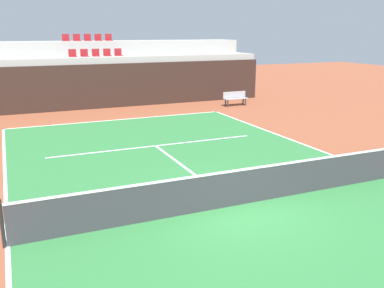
% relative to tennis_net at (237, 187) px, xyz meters
% --- Properties ---
extents(ground_plane, '(80.00, 80.00, 0.00)m').
position_rel_tennis_net_xyz_m(ground_plane, '(0.00, 0.00, -0.51)').
color(ground_plane, brown).
extents(court_surface, '(11.00, 24.00, 0.01)m').
position_rel_tennis_net_xyz_m(court_surface, '(0.00, 0.00, -0.50)').
color(court_surface, '#2D7238').
rests_on(court_surface, ground_plane).
extents(baseline_far, '(11.00, 0.10, 0.00)m').
position_rel_tennis_net_xyz_m(baseline_far, '(0.00, 11.95, -0.50)').
color(baseline_far, white).
rests_on(baseline_far, court_surface).
extents(sideline_left, '(0.10, 24.00, 0.00)m').
position_rel_tennis_net_xyz_m(sideline_left, '(-5.45, 0.00, -0.50)').
color(sideline_left, white).
rests_on(sideline_left, court_surface).
extents(service_line_far, '(8.26, 0.10, 0.00)m').
position_rel_tennis_net_xyz_m(service_line_far, '(0.00, 6.40, -0.50)').
color(service_line_far, white).
rests_on(service_line_far, court_surface).
extents(centre_service_line, '(0.10, 6.40, 0.00)m').
position_rel_tennis_net_xyz_m(centre_service_line, '(0.00, 3.20, -0.50)').
color(centre_service_line, white).
rests_on(centre_service_line, court_surface).
extents(back_wall, '(20.42, 0.30, 2.53)m').
position_rel_tennis_net_xyz_m(back_wall, '(0.00, 15.71, 0.76)').
color(back_wall, black).
rests_on(back_wall, ground_plane).
extents(stands_tier_lower, '(20.42, 2.40, 2.89)m').
position_rel_tennis_net_xyz_m(stands_tier_lower, '(0.00, 17.06, 0.94)').
color(stands_tier_lower, '#9E9E99').
rests_on(stands_tier_lower, ground_plane).
extents(stands_tier_upper, '(20.42, 2.40, 3.74)m').
position_rel_tennis_net_xyz_m(stands_tier_upper, '(0.00, 19.46, 1.36)').
color(stands_tier_upper, '#9E9E99').
rests_on(stands_tier_upper, ground_plane).
extents(seating_row_lower, '(3.16, 0.44, 0.44)m').
position_rel_tennis_net_xyz_m(seating_row_lower, '(-0.00, 17.16, 2.51)').
color(seating_row_lower, maroon).
rests_on(seating_row_lower, stands_tier_lower).
extents(seating_row_upper, '(3.16, 0.44, 0.44)m').
position_rel_tennis_net_xyz_m(seating_row_upper, '(-0.00, 19.56, 3.36)').
color(seating_row_upper, maroon).
rests_on(seating_row_upper, stands_tier_upper).
extents(tennis_net, '(11.08, 0.08, 1.07)m').
position_rel_tennis_net_xyz_m(tennis_net, '(0.00, 0.00, 0.00)').
color(tennis_net, black).
rests_on(tennis_net, court_surface).
extents(player_bench, '(1.50, 0.40, 0.85)m').
position_rel_tennis_net_xyz_m(player_bench, '(7.38, 13.26, -0.00)').
color(player_bench, '#99999E').
rests_on(player_bench, ground_plane).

